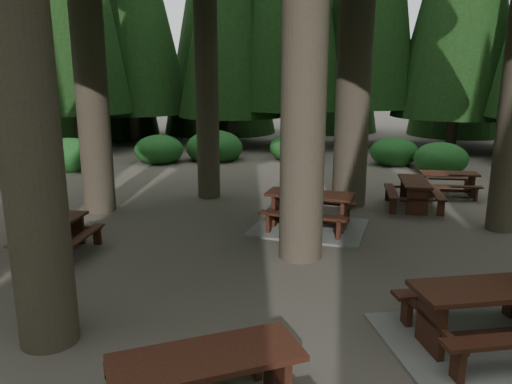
{
  "coord_description": "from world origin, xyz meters",
  "views": [
    {
      "loc": [
        0.07,
        -9.04,
        3.54
      ],
      "look_at": [
        -0.08,
        1.04,
        1.1
      ],
      "focal_mm": 35.0,
      "sensor_mm": 36.0,
      "label": 1
    }
  ],
  "objects_px": {
    "picnic_table_c": "(309,216)",
    "picnic_table_a": "(487,326)",
    "picnic_table_e": "(207,380)",
    "picnic_table_b": "(57,232)",
    "picnic_table_f": "(414,190)",
    "picnic_table_d": "(448,180)"
  },
  "relations": [
    {
      "from": "picnic_table_c",
      "to": "picnic_table_f",
      "type": "height_order",
      "value": "picnic_table_c"
    },
    {
      "from": "picnic_table_d",
      "to": "picnic_table_e",
      "type": "height_order",
      "value": "picnic_table_e"
    },
    {
      "from": "picnic_table_b",
      "to": "picnic_table_a",
      "type": "bearing_deg",
      "value": -109.38
    },
    {
      "from": "picnic_table_c",
      "to": "picnic_table_d",
      "type": "bearing_deg",
      "value": 53.91
    },
    {
      "from": "picnic_table_f",
      "to": "picnic_table_b",
      "type": "bearing_deg",
      "value": 122.45
    },
    {
      "from": "picnic_table_c",
      "to": "picnic_table_a",
      "type": "bearing_deg",
      "value": -52.41
    },
    {
      "from": "picnic_table_b",
      "to": "picnic_table_f",
      "type": "xyz_separation_m",
      "value": [
        8.06,
        3.57,
        0.05
      ]
    },
    {
      "from": "picnic_table_c",
      "to": "picnic_table_e",
      "type": "distance_m",
      "value": 6.84
    },
    {
      "from": "picnic_table_c",
      "to": "picnic_table_b",
      "type": "bearing_deg",
      "value": -144.28
    },
    {
      "from": "picnic_table_e",
      "to": "picnic_table_f",
      "type": "height_order",
      "value": "picnic_table_e"
    },
    {
      "from": "picnic_table_b",
      "to": "picnic_table_f",
      "type": "height_order",
      "value": "picnic_table_f"
    },
    {
      "from": "picnic_table_a",
      "to": "picnic_table_e",
      "type": "relative_size",
      "value": 1.23
    },
    {
      "from": "picnic_table_e",
      "to": "picnic_table_f",
      "type": "distance_m",
      "value": 9.64
    },
    {
      "from": "picnic_table_b",
      "to": "picnic_table_c",
      "type": "distance_m",
      "value": 5.41
    },
    {
      "from": "picnic_table_a",
      "to": "picnic_table_c",
      "type": "height_order",
      "value": "picnic_table_a"
    },
    {
      "from": "picnic_table_d",
      "to": "picnic_table_f",
      "type": "bearing_deg",
      "value": -128.34
    },
    {
      "from": "picnic_table_a",
      "to": "picnic_table_f",
      "type": "xyz_separation_m",
      "value": [
        1.06,
        6.94,
        0.19
      ]
    },
    {
      "from": "picnic_table_a",
      "to": "picnic_table_f",
      "type": "bearing_deg",
      "value": 71.66
    },
    {
      "from": "picnic_table_e",
      "to": "picnic_table_f",
      "type": "xyz_separation_m",
      "value": [
        4.55,
        8.5,
        -0.05
      ]
    },
    {
      "from": "picnic_table_a",
      "to": "picnic_table_d",
      "type": "distance_m",
      "value": 8.63
    },
    {
      "from": "picnic_table_b",
      "to": "picnic_table_f",
      "type": "relative_size",
      "value": 0.88
    },
    {
      "from": "picnic_table_a",
      "to": "picnic_table_b",
      "type": "distance_m",
      "value": 7.77
    }
  ]
}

